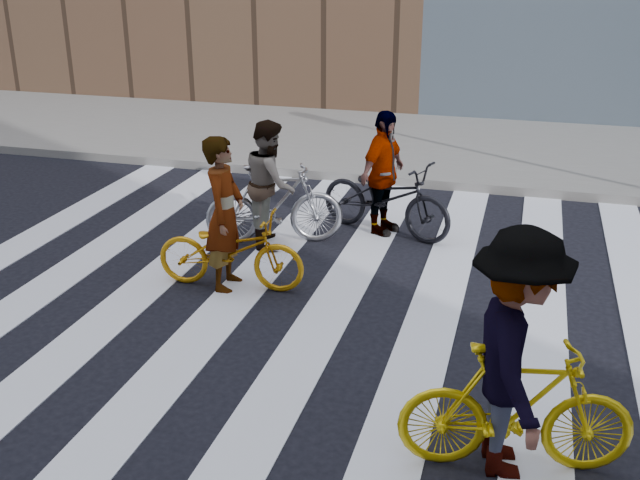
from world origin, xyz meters
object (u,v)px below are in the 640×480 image
at_px(bike_yellow_right, 516,408).
at_px(rider_right, 515,355).
at_px(rider_rear, 383,173).
at_px(bike_dark_rear, 386,197).
at_px(rider_left, 225,214).
at_px(rider_mid, 270,183).
at_px(bike_silver_mid, 274,204).
at_px(bike_yellow_left, 230,251).

height_order(bike_yellow_right, rider_right, rider_right).
xyz_separation_m(bike_yellow_right, rider_rear, (-1.94, 4.62, 0.33)).
xyz_separation_m(bike_dark_rear, rider_left, (-1.41, -2.20, 0.37)).
distance_m(bike_dark_rear, rider_mid, 1.61).
relative_size(rider_mid, rider_right, 0.86).
bearing_deg(rider_rear, rider_left, 167.35).
bearing_deg(rider_right, bike_dark_rear, 10.27).
bearing_deg(bike_silver_mid, rider_rear, -79.76).
bearing_deg(bike_yellow_left, rider_right, -131.38).
height_order(bike_silver_mid, rider_rear, rider_rear).
xyz_separation_m(bike_silver_mid, bike_yellow_right, (3.22, -3.85, -0.02)).
distance_m(bike_dark_rear, rider_left, 2.64).
bearing_deg(rider_mid, bike_dark_rear, -81.63).
bearing_deg(rider_rear, rider_right, -138.65).
distance_m(bike_yellow_right, bike_dark_rear, 4.99).
bearing_deg(bike_dark_rear, rider_rear, 109.09).
bearing_deg(bike_yellow_right, rider_right, 78.54).
bearing_deg(rider_left, rider_right, -130.95).
height_order(bike_silver_mid, bike_yellow_right, bike_silver_mid).
bearing_deg(rider_left, bike_yellow_left, -94.28).
relative_size(bike_yellow_right, rider_left, 0.97).
bearing_deg(bike_yellow_right, bike_yellow_left, 41.87).
height_order(rider_right, rider_rear, rider_right).
distance_m(rider_left, rider_right, 4.05).
height_order(rider_left, rider_right, rider_right).
relative_size(rider_mid, rider_rear, 0.98).
bearing_deg(rider_left, rider_rear, -36.01).
bearing_deg(rider_mid, bike_yellow_left, 159.82).
bearing_deg(bike_silver_mid, rider_left, 155.82).
bearing_deg(bike_silver_mid, bike_yellow_left, 157.82).
bearing_deg(rider_mid, rider_rear, -80.72).
xyz_separation_m(bike_yellow_right, rider_left, (-3.30, 2.42, 0.37)).
relative_size(bike_yellow_left, bike_dark_rear, 0.88).
relative_size(bike_yellow_right, rider_rear, 1.02).
bearing_deg(rider_right, bike_yellow_left, 41.44).
relative_size(bike_dark_rear, rider_rear, 1.16).
bearing_deg(bike_yellow_left, bike_dark_rear, -36.01).
relative_size(rider_right, rider_rear, 1.14).
height_order(bike_yellow_left, rider_mid, rider_mid).
relative_size(rider_left, rider_rear, 1.05).
bearing_deg(bike_yellow_left, bike_yellow_right, -130.95).
distance_m(bike_yellow_right, rider_left, 4.11).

